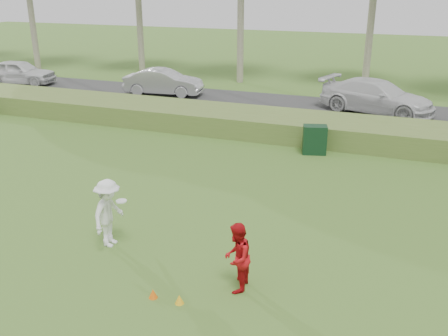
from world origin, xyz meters
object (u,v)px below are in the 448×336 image
at_px(cone_orange, 153,294).
at_px(player_white, 109,213).
at_px(utility_cabinet, 315,140).
at_px(player_red, 237,258).
at_px(cone_yellow, 179,299).
at_px(car_right, 377,97).
at_px(car_left, 19,72).
at_px(car_mid, 164,82).

bearing_deg(cone_orange, player_white, 141.61).
bearing_deg(utility_cabinet, player_red, -104.30).
xyz_separation_m(cone_yellow, car_right, (2.48, 18.09, 0.79)).
bearing_deg(car_left, car_right, -100.02).
distance_m(player_white, utility_cabinet, 9.72).
bearing_deg(car_left, cone_yellow, -142.66).
bearing_deg(cone_orange, car_mid, 116.38).
distance_m(player_red, cone_orange, 1.95).
bearing_deg(cone_yellow, player_white, 148.66).
bearing_deg(player_white, car_right, -19.07).
bearing_deg(utility_cabinet, car_left, 145.74).
xyz_separation_m(cone_yellow, car_left, (-19.88, 17.76, 0.73)).
xyz_separation_m(player_white, cone_yellow, (2.73, -1.66, -0.79)).
height_order(cone_yellow, car_left, car_left).
xyz_separation_m(cone_orange, cone_yellow, (0.61, 0.01, 0.00)).
relative_size(player_red, car_mid, 0.35).
relative_size(cone_yellow, car_left, 0.05).
bearing_deg(car_left, car_mid, -98.84).
xyz_separation_m(player_red, car_right, (1.52, 17.17, 0.10)).
bearing_deg(player_red, car_left, -133.86).
distance_m(player_white, car_mid, 17.84).
bearing_deg(car_left, player_red, -139.82).
bearing_deg(utility_cabinet, cone_yellow, -109.50).
bearing_deg(cone_orange, utility_cabinet, 82.72).
relative_size(cone_orange, cone_yellow, 1.00).
height_order(player_red, car_right, car_right).
relative_size(cone_yellow, car_mid, 0.05).
bearing_deg(car_mid, car_left, 83.99).
bearing_deg(player_white, car_mid, 21.20).
bearing_deg(utility_cabinet, player_white, -126.48).
height_order(utility_cabinet, car_left, car_left).
height_order(player_white, cone_orange, player_white).
distance_m(car_left, car_right, 22.36).
xyz_separation_m(player_red, utility_cabinet, (-0.20, 9.81, -0.23)).
height_order(player_red, car_mid, player_red).
distance_m(player_red, car_right, 17.24).
height_order(player_white, cone_yellow, player_white).
height_order(cone_orange, cone_yellow, cone_yellow).
height_order(player_white, car_mid, player_white).
bearing_deg(player_red, cone_orange, -64.13).
distance_m(utility_cabinet, car_left, 21.80).
distance_m(player_red, cone_yellow, 1.50).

